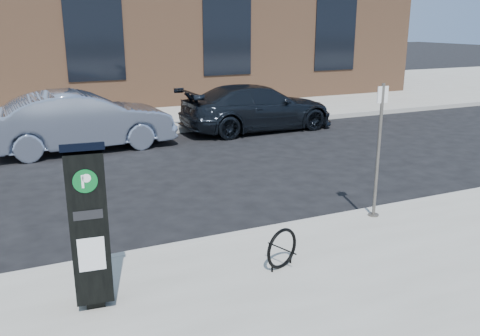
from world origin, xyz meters
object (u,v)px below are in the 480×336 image
bike_rack (282,249)px  car_silver (82,121)px  sign_pole (378,152)px  car_dark (258,108)px  parking_kiosk (89,224)px

bike_rack → car_silver: car_silver is taller
sign_pole → car_silver: 8.22m
car_silver → car_dark: (5.33, 0.37, -0.07)m
car_silver → parking_kiosk: bearing=169.7°
bike_rack → car_dark: bearing=46.3°
car_dark → parking_kiosk: bearing=141.6°
sign_pole → bike_rack: (-2.31, -1.00, -0.83)m
sign_pole → car_dark: bearing=80.1°
sign_pole → car_silver: sign_pole is taller
bike_rack → car_silver: size_ratio=0.12×
bike_rack → car_dark: (3.95, 8.70, 0.29)m
bike_rack → car_dark: size_ratio=0.11×
parking_kiosk → sign_pole: (4.70, 0.91, 0.10)m
car_silver → sign_pole: bearing=-156.6°
parking_kiosk → bike_rack: size_ratio=3.51×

